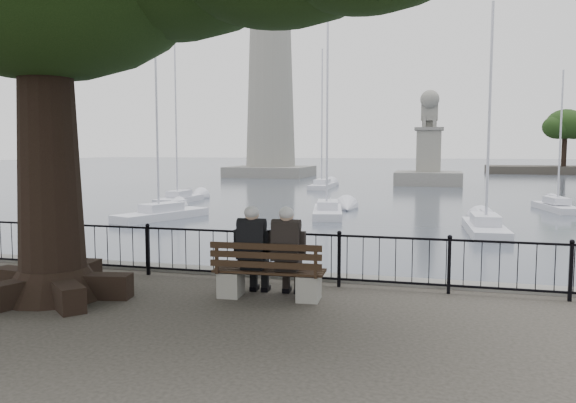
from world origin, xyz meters
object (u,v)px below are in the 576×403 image
(person_left, at_px, (254,255))
(bench, at_px, (269,278))
(person_right, at_px, (288,256))
(lion_monument, at_px, (429,161))
(lighthouse, at_px, (271,75))

(person_left, bearing_deg, bench, -18.11)
(person_left, bearing_deg, person_right, 2.93)
(bench, relative_size, lion_monument, 0.21)
(lion_monument, bearing_deg, person_right, -92.04)
(lighthouse, bearing_deg, person_right, -73.20)
(bench, distance_m, person_right, 0.52)
(lion_monument, bearing_deg, person_left, -92.76)
(lighthouse, height_order, lion_monument, lighthouse)
(lighthouse, distance_m, lion_monument, 25.63)
(lighthouse, relative_size, lion_monument, 3.27)
(person_left, xyz_separation_m, lion_monument, (2.34, 48.48, 0.63))
(bench, relative_size, lighthouse, 0.06)
(bench, xyz_separation_m, person_right, (0.32, 0.13, 0.39))
(person_right, relative_size, lighthouse, 0.05)
(person_right, bearing_deg, bench, -158.02)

